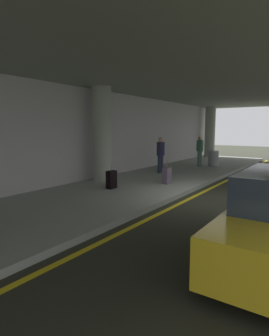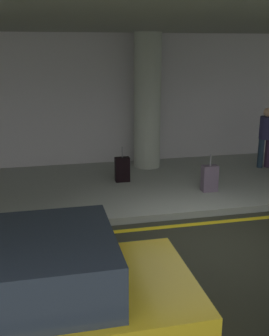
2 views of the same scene
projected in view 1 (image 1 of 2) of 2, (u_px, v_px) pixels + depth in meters
The scene contains 12 objects.
ground_plane at pixel (214, 200), 8.82m from camera, with size 60.00×60.00×0.00m, color #2A2C21.
sidewalk at pixel (132, 187), 10.55m from camera, with size 26.00×4.20×0.15m, color #949A91.
lane_stripe_yellow at pixel (192, 197), 9.21m from camera, with size 26.00×0.14×0.01m, color yellow.
support_column_left_mid at pixel (102, 135), 11.09m from camera, with size 0.74×0.74×3.65m, color #9AA08F.
support_column_center at pixel (210, 132), 20.87m from camera, with size 0.74×0.74×3.65m, color #989D8D.
ceiling_overhang at pixel (144, 78), 9.74m from camera, with size 28.00×13.20×0.30m, color gray.
terminal_back_wall at pixel (87, 136), 11.56m from camera, with size 26.00×0.30×3.80m, color #B6B2B3.
traveler_with_luggage at pixel (161, 152), 13.34m from camera, with size 0.38×0.38×1.68m.
person_waiting_for_ride at pixel (200, 149), 15.68m from camera, with size 0.38×0.38×1.68m.
suitcase_upright_primary at pixel (111, 180), 9.84m from camera, with size 0.36×0.22×0.90m.
suitcase_upright_secondary at pixel (167, 176), 10.69m from camera, with size 0.36×0.22×0.90m.
trash_bin_steel at pixel (213, 158), 15.77m from camera, with size 0.56×0.56×0.85m, color gray.
Camera 1 is at (-8.47, -2.85, 2.21)m, focal length 30.37 mm.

